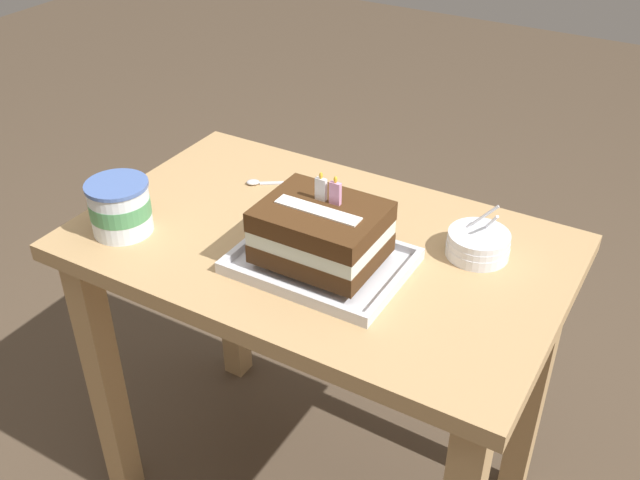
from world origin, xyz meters
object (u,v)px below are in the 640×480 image
at_px(birthday_cake, 321,232).
at_px(serving_spoon_near_tray, 262,182).
at_px(foil_tray, 321,263).
at_px(ice_cream_tub, 120,207).
at_px(bowl_stack, 478,244).

distance_m(birthday_cake, serving_spoon_near_tray, 0.35).
height_order(foil_tray, ice_cream_tub, ice_cream_tub).
bearing_deg(ice_cream_tub, birthday_cake, 13.04).
xyz_separation_m(birthday_cake, serving_spoon_near_tray, (-0.28, 0.21, -0.07)).
height_order(foil_tray, birthday_cake, birthday_cake).
bearing_deg(bowl_stack, foil_tray, -142.53).
relative_size(foil_tray, ice_cream_tub, 2.54).
xyz_separation_m(foil_tray, bowl_stack, (0.24, 0.19, 0.02)).
height_order(birthday_cake, serving_spoon_near_tray, birthday_cake).
bearing_deg(birthday_cake, ice_cream_tub, -166.96).
bearing_deg(serving_spoon_near_tray, birthday_cake, -37.10).
distance_m(ice_cream_tub, serving_spoon_near_tray, 0.34).
distance_m(bowl_stack, ice_cream_tub, 0.71).
bearing_deg(ice_cream_tub, serving_spoon_near_tray, 65.72).
distance_m(foil_tray, serving_spoon_near_tray, 0.35).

